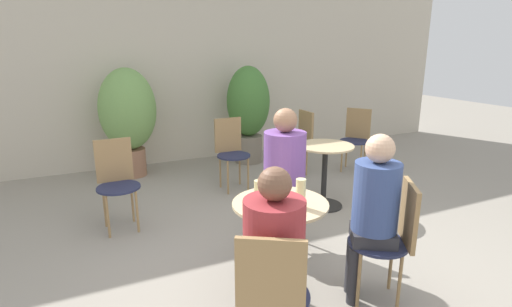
{
  "coord_description": "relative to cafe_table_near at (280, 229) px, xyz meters",
  "views": [
    {
      "loc": [
        -1.45,
        -2.23,
        1.76
      ],
      "look_at": [
        -0.22,
        0.43,
        0.95
      ],
      "focal_mm": 28.0,
      "sensor_mm": 36.0,
      "label": 1
    }
  ],
  "objects": [
    {
      "name": "storefront_wall",
      "position": [
        0.22,
        3.72,
        1.0
      ],
      "size": [
        10.0,
        0.06,
        3.0
      ],
      "color": "beige",
      "rests_on": "ground_plane"
    },
    {
      "name": "bistro_chair_1",
      "position": [
        0.66,
        -0.4,
        0.02
      ],
      "size": [
        0.46,
        0.46,
        0.87
      ],
      "rotation": [
        0.0,
        0.0,
        -2.12
      ],
      "color": "#232847",
      "rests_on": "ground_plane"
    },
    {
      "name": "seated_person_2",
      "position": [
        0.32,
        0.53,
        0.24
      ],
      "size": [
        0.43,
        0.44,
        1.26
      ],
      "rotation": [
        0.0,
        0.0,
        -0.54
      ],
      "color": "#42475B",
      "rests_on": "ground_plane"
    },
    {
      "name": "cafe_table_near",
      "position": [
        0.0,
        0.0,
        0.0
      ],
      "size": [
        0.67,
        0.67,
        0.7
      ],
      "color": "black",
      "rests_on": "ground_plane"
    },
    {
      "name": "beer_glass_0",
      "position": [
        -0.12,
        0.09,
        0.28
      ],
      "size": [
        0.06,
        0.06,
        0.15
      ],
      "color": "beige",
      "rests_on": "cafe_table_near"
    },
    {
      "name": "seated_person_1",
      "position": [
        0.53,
        -0.32,
        0.22
      ],
      "size": [
        0.38,
        0.37,
        1.2
      ],
      "rotation": [
        0.0,
        0.0,
        4.17
      ],
      "color": "#2D2D33",
      "rests_on": "ground_plane"
    },
    {
      "name": "bistro_chair_4",
      "position": [
        1.57,
        2.37,
        0.02
      ],
      "size": [
        0.41,
        0.41,
        0.87
      ],
      "rotation": [
        0.0,
        0.0,
        4.71
      ],
      "color": "#232847",
      "rests_on": "ground_plane"
    },
    {
      "name": "bistro_chair_0",
      "position": [
        -0.4,
        -0.66,
        0.02
      ],
      "size": [
        0.46,
        0.46,
        0.87
      ],
      "rotation": [
        0.0,
        0.0,
        -3.69
      ],
      "color": "#232847",
      "rests_on": "ground_plane"
    },
    {
      "name": "potted_plant_1",
      "position": [
        1.16,
        3.18,
        0.33
      ],
      "size": [
        0.64,
        0.64,
        1.45
      ],
      "color": "slate",
      "rests_on": "ground_plane"
    },
    {
      "name": "beer_glass_1",
      "position": [
        0.08,
        -0.13,
        0.3
      ],
      "size": [
        0.07,
        0.07,
        0.2
      ],
      "color": "beige",
      "rests_on": "cafe_table_near"
    },
    {
      "name": "seated_person_0",
      "position": [
        -0.32,
        -0.53,
        0.19
      ],
      "size": [
        0.41,
        0.42,
        1.16
      ],
      "rotation": [
        0.0,
        0.0,
        2.6
      ],
      "color": "#42475B",
      "rests_on": "ground_plane"
    },
    {
      "name": "cafe_table_far",
      "position": [
        1.21,
        1.22,
        -0.02
      ],
      "size": [
        0.61,
        0.61,
        0.7
      ],
      "color": "black",
      "rests_on": "ground_plane"
    },
    {
      "name": "bistro_chair_2",
      "position": [
        0.4,
        0.66,
        0.02
      ],
      "size": [
        0.46,
        0.46,
        0.87
      ],
      "rotation": [
        0.0,
        0.0,
        -0.54
      ],
      "color": "#232847",
      "rests_on": "ground_plane"
    },
    {
      "name": "bistro_chair_3",
      "position": [
        0.5,
        2.23,
        0.02
      ],
      "size": [
        0.41,
        0.41,
        0.87
      ],
      "rotation": [
        0.0,
        0.0,
        0.01
      ],
      "color": "#232847",
      "rests_on": "ground_plane"
    },
    {
      "name": "potted_plant_0",
      "position": [
        -0.57,
        3.24,
        0.36
      ],
      "size": [
        0.75,
        0.75,
        1.47
      ],
      "color": "#93664C",
      "rests_on": "ground_plane"
    },
    {
      "name": "ground_plane",
      "position": [
        0.22,
        -0.03,
        -0.5
      ],
      "size": [
        20.0,
        20.0,
        0.0
      ],
      "primitive_type": "plane",
      "color": "gray"
    },
    {
      "name": "bistro_chair_5",
      "position": [
        2.4,
        2.19,
        0.02
      ],
      "size": [
        0.47,
        0.46,
        0.87
      ],
      "rotation": [
        0.0,
        0.0,
        5.39
      ],
      "color": "#232847",
      "rests_on": "ground_plane"
    },
    {
      "name": "bistro_chair_6",
      "position": [
        -0.92,
        1.65,
        0.02
      ],
      "size": [
        0.41,
        0.41,
        0.87
      ],
      "rotation": [
        0.0,
        0.0,
        0.03
      ],
      "color": "#232847",
      "rests_on": "ground_plane"
    }
  ]
}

